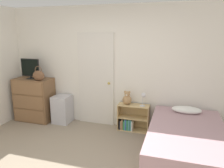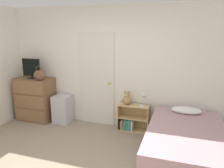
{
  "view_description": "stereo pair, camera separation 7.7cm",
  "coord_description": "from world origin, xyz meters",
  "px_view_note": "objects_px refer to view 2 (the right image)",
  "views": [
    {
      "loc": [
        1.36,
        -2.19,
        1.99
      ],
      "look_at": [
        0.11,
        1.9,
        0.98
      ],
      "focal_mm": 35.0,
      "sensor_mm": 36.0,
      "label": 1
    },
    {
      "loc": [
        1.44,
        -2.17,
        1.99
      ],
      "look_at": [
        0.11,
        1.9,
        0.98
      ],
      "focal_mm": 35.0,
      "sensor_mm": 36.0,
      "label": 2
    }
  ],
  "objects_px": {
    "dresser": "(35,99)",
    "handbag": "(39,75)",
    "tv": "(31,68)",
    "desk_lamp": "(143,97)",
    "bed": "(185,145)",
    "teddy_bear": "(127,99)",
    "storage_bin": "(63,109)",
    "bookshelf": "(131,120)"
  },
  "relations": [
    {
      "from": "storage_bin",
      "to": "bookshelf",
      "type": "height_order",
      "value": "storage_bin"
    },
    {
      "from": "teddy_bear",
      "to": "desk_lamp",
      "type": "xyz_separation_m",
      "value": [
        0.34,
        -0.04,
        0.08
      ]
    },
    {
      "from": "dresser",
      "to": "storage_bin",
      "type": "height_order",
      "value": "dresser"
    },
    {
      "from": "tv",
      "to": "desk_lamp",
      "type": "distance_m",
      "value": 2.58
    },
    {
      "from": "handbag",
      "to": "storage_bin",
      "type": "xyz_separation_m",
      "value": [
        0.42,
        0.18,
        -0.79
      ]
    },
    {
      "from": "tv",
      "to": "handbag",
      "type": "height_order",
      "value": "tv"
    },
    {
      "from": "bookshelf",
      "to": "tv",
      "type": "bearing_deg",
      "value": -176.91
    },
    {
      "from": "dresser",
      "to": "bed",
      "type": "xyz_separation_m",
      "value": [
        3.33,
        -0.75,
        -0.21
      ]
    },
    {
      "from": "storage_bin",
      "to": "bookshelf",
      "type": "distance_m",
      "value": 1.58
    },
    {
      "from": "dresser",
      "to": "bookshelf",
      "type": "height_order",
      "value": "dresser"
    },
    {
      "from": "dresser",
      "to": "handbag",
      "type": "bearing_deg",
      "value": -27.46
    },
    {
      "from": "teddy_bear",
      "to": "desk_lamp",
      "type": "height_order",
      "value": "teddy_bear"
    },
    {
      "from": "dresser",
      "to": "desk_lamp",
      "type": "height_order",
      "value": "dresser"
    },
    {
      "from": "dresser",
      "to": "storage_bin",
      "type": "bearing_deg",
      "value": 3.99
    },
    {
      "from": "dresser",
      "to": "bed",
      "type": "distance_m",
      "value": 3.42
    },
    {
      "from": "tv",
      "to": "teddy_bear",
      "type": "xyz_separation_m",
      "value": [
        2.2,
        0.12,
        -0.54
      ]
    },
    {
      "from": "dresser",
      "to": "handbag",
      "type": "distance_m",
      "value": 0.67
    },
    {
      "from": "dresser",
      "to": "desk_lamp",
      "type": "distance_m",
      "value": 2.52
    },
    {
      "from": "tv",
      "to": "handbag",
      "type": "bearing_deg",
      "value": -22.86
    },
    {
      "from": "bookshelf",
      "to": "desk_lamp",
      "type": "bearing_deg",
      "value": -9.84
    },
    {
      "from": "bed",
      "to": "storage_bin",
      "type": "bearing_deg",
      "value": 163.3
    },
    {
      "from": "teddy_bear",
      "to": "bed",
      "type": "bearing_deg",
      "value": -36.32
    },
    {
      "from": "desk_lamp",
      "to": "handbag",
      "type": "bearing_deg",
      "value": -174.73
    },
    {
      "from": "bookshelf",
      "to": "teddy_bear",
      "type": "height_order",
      "value": "teddy_bear"
    },
    {
      "from": "tv",
      "to": "desk_lamp",
      "type": "xyz_separation_m",
      "value": [
        2.54,
        0.08,
        -0.46
      ]
    },
    {
      "from": "storage_bin",
      "to": "bookshelf",
      "type": "xyz_separation_m",
      "value": [
        1.57,
        0.07,
        -0.09
      ]
    },
    {
      "from": "bookshelf",
      "to": "bed",
      "type": "distance_m",
      "value": 1.37
    },
    {
      "from": "dresser",
      "to": "bed",
      "type": "height_order",
      "value": "dresser"
    },
    {
      "from": "handbag",
      "to": "desk_lamp",
      "type": "xyz_separation_m",
      "value": [
        2.24,
        0.21,
        -0.34
      ]
    },
    {
      "from": "desk_lamp",
      "to": "bed",
      "type": "distance_m",
      "value": 1.25
    },
    {
      "from": "handbag",
      "to": "bed",
      "type": "height_order",
      "value": "handbag"
    },
    {
      "from": "storage_bin",
      "to": "teddy_bear",
      "type": "height_order",
      "value": "teddy_bear"
    },
    {
      "from": "tv",
      "to": "bed",
      "type": "xyz_separation_m",
      "value": [
        3.36,
        -0.73,
        -0.94
      ]
    },
    {
      "from": "tv",
      "to": "handbag",
      "type": "xyz_separation_m",
      "value": [
        0.3,
        -0.13,
        -0.12
      ]
    },
    {
      "from": "storage_bin",
      "to": "teddy_bear",
      "type": "bearing_deg",
      "value": 2.35
    },
    {
      "from": "teddy_bear",
      "to": "bed",
      "type": "relative_size",
      "value": 0.14
    },
    {
      "from": "storage_bin",
      "to": "desk_lamp",
      "type": "height_order",
      "value": "desk_lamp"
    },
    {
      "from": "handbag",
      "to": "teddy_bear",
      "type": "bearing_deg",
      "value": 7.3
    },
    {
      "from": "dresser",
      "to": "bookshelf",
      "type": "bearing_deg",
      "value": 2.88
    },
    {
      "from": "bookshelf",
      "to": "bed",
      "type": "relative_size",
      "value": 0.32
    },
    {
      "from": "handbag",
      "to": "storage_bin",
      "type": "relative_size",
      "value": 0.51
    },
    {
      "from": "tv",
      "to": "storage_bin",
      "type": "height_order",
      "value": "tv"
    }
  ]
}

